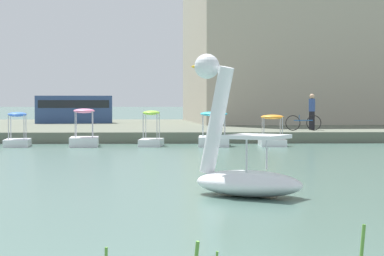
% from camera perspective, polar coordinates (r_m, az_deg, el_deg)
% --- Properties ---
extents(shore_bank_far, '(120.27, 23.30, 0.51)m').
position_cam_1_polar(shore_bank_far, '(47.36, -2.13, -0.03)').
color(shore_bank_far, '#5B6051').
rests_on(shore_bank_far, ground_plane).
extents(swan_boat, '(2.73, 2.42, 3.01)m').
position_cam_1_polar(swan_boat, '(16.42, 3.65, -2.66)').
color(swan_boat, white).
rests_on(swan_boat, ground_plane).
extents(pedal_boat_orange, '(1.14, 1.79, 1.36)m').
position_cam_1_polar(pedal_boat_orange, '(34.17, 5.89, -0.59)').
color(pedal_boat_orange, white).
rests_on(pedal_boat_orange, ground_plane).
extents(pedal_boat_cyan, '(1.43, 2.14, 1.50)m').
position_cam_1_polar(pedal_boat_cyan, '(33.95, 1.61, -0.55)').
color(pedal_boat_cyan, white).
rests_on(pedal_boat_cyan, ground_plane).
extents(pedal_boat_lime, '(1.11, 1.90, 1.54)m').
position_cam_1_polar(pedal_boat_lime, '(33.95, -3.00, -0.51)').
color(pedal_boat_lime, white).
rests_on(pedal_boat_lime, ground_plane).
extents(pedal_boat_pink, '(1.33, 2.01, 1.63)m').
position_cam_1_polar(pedal_boat_pink, '(33.99, -7.89, -0.56)').
color(pedal_boat_pink, white).
rests_on(pedal_boat_pink, ground_plane).
extents(pedal_boat_blue, '(1.19, 1.89, 1.48)m').
position_cam_1_polar(pedal_boat_blue, '(34.46, -12.65, -0.58)').
color(pedal_boat_blue, white).
rests_on(pedal_boat_blue, ground_plane).
extents(person_on_path, '(0.32, 0.32, 1.79)m').
position_cam_1_polar(person_on_path, '(39.14, 8.76, 1.27)').
color(person_on_path, black).
rests_on(person_on_path, shore_bank_far).
extents(bicycle_parked, '(1.78, 0.19, 0.76)m').
position_cam_1_polar(bicycle_parked, '(38.17, 8.15, 0.38)').
color(bicycle_parked, black).
rests_on(bicycle_parked, shore_bank_far).
extents(parked_van, '(5.01, 2.53, 1.74)m').
position_cam_1_polar(parked_van, '(50.10, -8.67, 1.44)').
color(parked_van, navy).
rests_on(parked_van, shore_bank_far).
extents(apartment_block, '(24.90, 15.08, 14.42)m').
position_cam_1_polar(apartment_block, '(54.55, 12.78, 8.05)').
color(apartment_block, '#B2A893').
rests_on(apartment_block, shore_bank_far).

